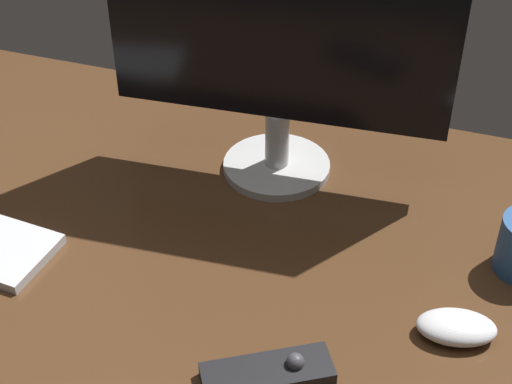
# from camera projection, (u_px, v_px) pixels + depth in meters

# --- Properties ---
(desk) EXTENTS (1.40, 0.84, 0.02)m
(desk) POSITION_uv_depth(u_px,v_px,m) (220.00, 252.00, 1.12)
(desk) COLOR #4C301C
(desk) RESTS_ON ground
(monitor) EXTENTS (0.52, 0.17, 0.48)m
(monitor) POSITION_uv_depth(u_px,v_px,m) (280.00, 19.00, 1.10)
(monitor) COLOR silver
(monitor) RESTS_ON desk
(computer_mouse) EXTENTS (0.11, 0.08, 0.03)m
(computer_mouse) POSITION_uv_depth(u_px,v_px,m) (456.00, 327.00, 0.98)
(computer_mouse) COLOR silver
(computer_mouse) RESTS_ON desk
(media_remote) EXTENTS (0.16, 0.13, 0.04)m
(media_remote) POSITION_uv_depth(u_px,v_px,m) (269.00, 374.00, 0.92)
(media_remote) COLOR black
(media_remote) RESTS_ON desk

